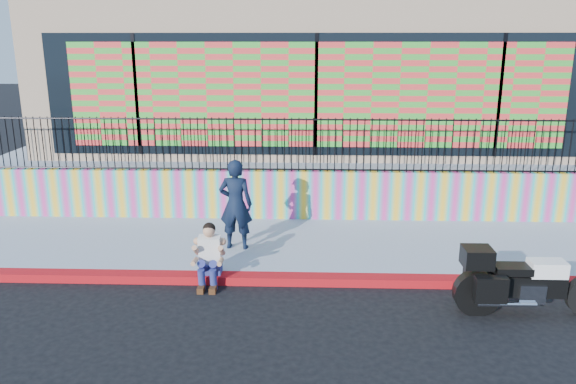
{
  "coord_description": "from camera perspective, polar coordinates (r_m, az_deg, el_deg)",
  "views": [
    {
      "loc": [
        -0.19,
        -9.0,
        4.1
      ],
      "look_at": [
        -0.55,
        1.2,
        1.32
      ],
      "focal_mm": 35.0,
      "sensor_mm": 36.0,
      "label": 1
    }
  ],
  "objects": [
    {
      "name": "metal_fence",
      "position": [
        12.45,
        2.86,
        4.8
      ],
      "size": [
        15.8,
        0.04,
        1.2
      ],
      "primitive_type": null,
      "color": "black",
      "rests_on": "mural_wall"
    },
    {
      "name": "seated_man",
      "position": [
        9.73,
        -8.04,
        -6.94
      ],
      "size": [
        0.54,
        0.71,
        1.06
      ],
      "color": "navy",
      "rests_on": "ground"
    },
    {
      "name": "ground",
      "position": [
        9.89,
        2.96,
        -9.28
      ],
      "size": [
        90.0,
        90.0,
        0.0
      ],
      "primitive_type": "plane",
      "color": "black",
      "rests_on": "ground"
    },
    {
      "name": "police_officer",
      "position": [
        10.84,
        -5.33,
        -1.26
      ],
      "size": [
        0.68,
        0.47,
        1.77
      ],
      "primitive_type": "imported",
      "rotation": [
        0.0,
        0.0,
        3.06
      ],
      "color": "black",
      "rests_on": "sidewalk"
    },
    {
      "name": "mural_wall",
      "position": [
        12.71,
        2.79,
        -0.3
      ],
      "size": [
        16.0,
        0.2,
        1.1
      ],
      "primitive_type": "cube",
      "color": "#DB3995",
      "rests_on": "sidewalk"
    },
    {
      "name": "red_curb",
      "position": [
        9.86,
        2.97,
        -8.88
      ],
      "size": [
        16.0,
        0.3,
        0.15
      ],
      "primitive_type": "cube",
      "color": "#9D0B15",
      "rests_on": "ground"
    },
    {
      "name": "police_motorcycle",
      "position": [
        9.37,
        23.45,
        -8.01
      ],
      "size": [
        2.31,
        0.76,
        1.44
      ],
      "color": "black",
      "rests_on": "ground"
    },
    {
      "name": "elevated_platform",
      "position": [
        17.69,
        2.6,
        3.88
      ],
      "size": [
        16.0,
        10.0,
        1.25
      ],
      "primitive_type": "cube",
      "color": "#8F99AC",
      "rests_on": "ground"
    },
    {
      "name": "storefront_building",
      "position": [
        17.15,
        2.71,
        12.36
      ],
      "size": [
        14.0,
        8.06,
        4.0
      ],
      "color": "tan",
      "rests_on": "elevated_platform"
    },
    {
      "name": "sidewalk",
      "position": [
        11.38,
        2.85,
        -5.49
      ],
      "size": [
        16.0,
        3.0,
        0.15
      ],
      "primitive_type": "cube",
      "color": "#8F99AC",
      "rests_on": "ground"
    }
  ]
}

